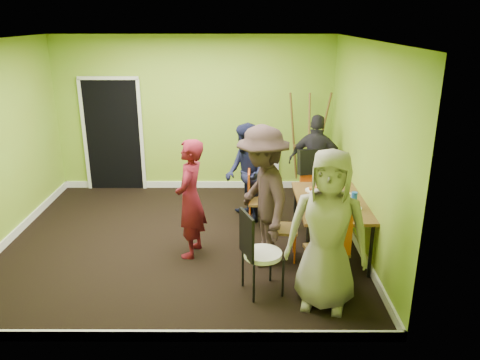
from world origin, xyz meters
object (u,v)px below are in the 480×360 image
object	(u,v)px
chair_left_near	(277,222)
person_back_end	(316,162)
dining_table	(331,204)
person_standing	(190,199)
blue_bottle	(354,200)
easel	(307,144)
person_left_near	(263,197)
chair_left_far	(255,196)
person_left_far	(246,174)
chair_front_end	(330,246)
orange_bottle	(324,194)
chair_back_end	(312,169)
chair_bentwood	(257,249)
thermos	(330,191)
person_front_end	(327,231)

from	to	relation	value
chair_left_near	person_back_end	bearing A→B (deg)	160.97
dining_table	person_standing	distance (m)	1.88
dining_table	blue_bottle	xyz separation A→B (m)	(0.24, -0.25, 0.16)
easel	person_left_near	bearing A→B (deg)	-109.25
dining_table	chair_left_far	distance (m)	1.28
person_left_far	chair_front_end	bearing A→B (deg)	9.23
blue_bottle	orange_bottle	size ratio (longest dim) A/B	2.61
chair_left_near	chair_back_end	world-z (taller)	chair_back_end
dining_table	chair_front_end	world-z (taller)	chair_front_end
dining_table	person_left_near	size ratio (longest dim) A/B	0.82
blue_bottle	person_back_end	distance (m)	1.86
chair_front_end	chair_bentwood	size ratio (longest dim) A/B	0.99
orange_bottle	person_back_end	world-z (taller)	person_back_end
person_standing	chair_front_end	bearing A→B (deg)	73.71
chair_front_end	person_standing	distance (m)	1.93
person_left_near	dining_table	bearing A→B (deg)	91.38
dining_table	chair_bentwood	xyz separation A→B (m)	(-1.02, -1.04, -0.13)
chair_left_far	thermos	xyz separation A→B (m)	(0.98, -0.73, 0.36)
easel	person_front_end	bearing A→B (deg)	-94.21
person_standing	person_front_end	bearing A→B (deg)	65.02
dining_table	chair_left_far	world-z (taller)	chair_left_far
chair_front_end	person_front_end	distance (m)	0.45
easel	chair_bentwood	bearing A→B (deg)	-106.65
thermos	chair_back_end	bearing A→B (deg)	91.93
chair_left_near	person_front_end	xyz separation A→B (m)	(0.45, -1.08, 0.39)
chair_back_end	easel	bearing A→B (deg)	-106.12
dining_table	chair_back_end	size ratio (longest dim) A/B	1.42
easel	chair_left_near	bearing A→B (deg)	-105.84
thermos	orange_bottle	xyz separation A→B (m)	(-0.08, 0.08, -0.07)
dining_table	person_back_end	world-z (taller)	person_back_end
chair_left_far	person_left_far	distance (m)	0.39
chair_bentwood	orange_bottle	size ratio (longest dim) A/B	12.50
blue_bottle	person_left_near	world-z (taller)	person_left_near
blue_bottle	chair_back_end	bearing A→B (deg)	99.90
person_front_end	chair_bentwood	bearing A→B (deg)	178.47
thermos	person_front_end	distance (m)	1.35
chair_bentwood	orange_bottle	distance (m)	1.52
orange_bottle	blue_bottle	bearing A→B (deg)	-50.32
easel	person_left_near	size ratio (longest dim) A/B	1.01
chair_bentwood	blue_bottle	xyz separation A→B (m)	(1.26, 0.79, 0.29)
dining_table	orange_bottle	world-z (taller)	orange_bottle
chair_back_end	person_standing	xyz separation A→B (m)	(-1.83, -1.50, 0.06)
dining_table	blue_bottle	size ratio (longest dim) A/B	7.00
chair_left_far	easel	size ratio (longest dim) A/B	0.48
chair_bentwood	person_front_end	bearing A→B (deg)	53.28
chair_front_end	person_front_end	world-z (taller)	person_front_end
person_left_near	chair_front_end	bearing A→B (deg)	31.77
dining_table	person_left_near	bearing A→B (deg)	-162.32
chair_left_near	chair_bentwood	xyz separation A→B (m)	(-0.30, -0.86, 0.06)
chair_bentwood	person_back_end	xyz separation A→B (m)	(1.06, 2.64, 0.23)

